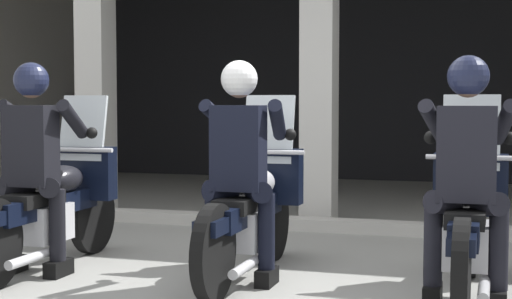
% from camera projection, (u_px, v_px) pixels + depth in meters
% --- Properties ---
extents(ground_plane, '(80.00, 80.00, 0.00)m').
position_uv_depth(ground_plane, '(329.00, 221.00, 8.43)').
color(ground_plane, gray).
extents(station_building, '(11.71, 5.34, 3.28)m').
position_uv_depth(station_building, '(363.00, 41.00, 10.79)').
color(station_building, black).
rests_on(station_building, ground).
extents(kerb_strip, '(11.21, 0.24, 0.12)m').
position_uv_depth(kerb_strip, '(308.00, 224.00, 7.84)').
color(kerb_strip, '#B7B5AD').
rests_on(kerb_strip, ground).
extents(motorcycle_left, '(0.62, 2.04, 1.35)m').
position_uv_depth(motorcycle_left, '(55.00, 203.00, 6.07)').
color(motorcycle_left, black).
rests_on(motorcycle_left, ground).
extents(police_officer_left, '(0.63, 0.61, 1.58)m').
position_uv_depth(police_officer_left, '(34.00, 150.00, 5.77)').
color(police_officer_left, black).
rests_on(police_officer_left, ground).
extents(motorcycle_center, '(0.62, 2.04, 1.35)m').
position_uv_depth(motorcycle_center, '(252.00, 208.00, 5.79)').
color(motorcycle_center, black).
rests_on(motorcycle_center, ground).
extents(police_officer_center, '(0.63, 0.61, 1.58)m').
position_uv_depth(police_officer_center, '(240.00, 152.00, 5.49)').
color(police_officer_center, black).
rests_on(police_officer_center, ground).
extents(motorcycle_right, '(0.62, 2.04, 1.35)m').
position_uv_depth(motorcycle_right, '(468.00, 221.00, 5.18)').
color(motorcycle_right, black).
rests_on(motorcycle_right, ground).
extents(police_officer_right, '(0.63, 0.61, 1.58)m').
position_uv_depth(police_officer_right, '(467.00, 159.00, 4.88)').
color(police_officer_right, black).
rests_on(police_officer_right, ground).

